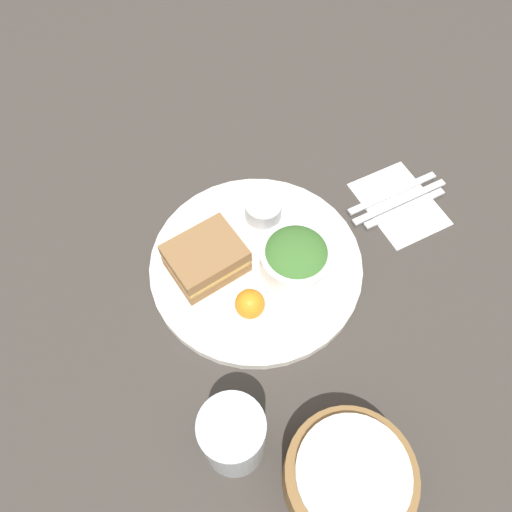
% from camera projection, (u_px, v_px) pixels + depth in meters
% --- Properties ---
extents(ground_plane, '(4.00, 4.00, 0.00)m').
position_uv_depth(ground_plane, '(256.00, 268.00, 0.80)').
color(ground_plane, '#3D3833').
extents(plate, '(0.34, 0.34, 0.02)m').
position_uv_depth(plate, '(256.00, 265.00, 0.79)').
color(plate, white).
rests_on(plate, ground_plane).
extents(sandwich, '(0.12, 0.10, 0.05)m').
position_uv_depth(sandwich, '(206.00, 258.00, 0.76)').
color(sandwich, olive).
rests_on(sandwich, plate).
extents(salad_bowl, '(0.11, 0.11, 0.06)m').
position_uv_depth(salad_bowl, '(296.00, 257.00, 0.76)').
color(salad_bowl, white).
rests_on(salad_bowl, plate).
extents(dressing_cup, '(0.06, 0.06, 0.03)m').
position_uv_depth(dressing_cup, '(263.00, 210.00, 0.82)').
color(dressing_cup, '#B7B7BC').
rests_on(dressing_cup, plate).
extents(orange_wedge, '(0.04, 0.04, 0.04)m').
position_uv_depth(orange_wedge, '(250.00, 304.00, 0.73)').
color(orange_wedge, orange).
rests_on(orange_wedge, plate).
extents(drink_glass, '(0.08, 0.08, 0.13)m').
position_uv_depth(drink_glass, '(233.00, 437.00, 0.61)').
color(drink_glass, silver).
rests_on(drink_glass, ground_plane).
extents(bread_basket, '(0.16, 0.16, 0.09)m').
position_uv_depth(bread_basket, '(348.00, 477.00, 0.61)').
color(bread_basket, olive).
rests_on(bread_basket, ground_plane).
extents(napkin, '(0.12, 0.15, 0.00)m').
position_uv_depth(napkin, '(398.00, 202.00, 0.86)').
color(napkin, white).
rests_on(napkin, ground_plane).
extents(fork, '(0.18, 0.01, 0.01)m').
position_uv_depth(fork, '(393.00, 193.00, 0.87)').
color(fork, silver).
rests_on(fork, napkin).
extents(knife, '(0.19, 0.01, 0.01)m').
position_uv_depth(knife, '(399.00, 201.00, 0.86)').
color(knife, silver).
rests_on(knife, napkin).
extents(spoon, '(0.16, 0.01, 0.01)m').
position_uv_depth(spoon, '(405.00, 208.00, 0.85)').
color(spoon, silver).
rests_on(spoon, napkin).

